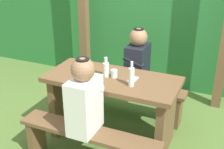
% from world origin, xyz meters
% --- Properties ---
extents(ground_plane, '(12.00, 12.00, 0.00)m').
position_xyz_m(ground_plane, '(0.00, 0.00, 0.00)').
color(ground_plane, '#506F31').
extents(hedge_backdrop, '(6.40, 1.01, 1.65)m').
position_xyz_m(hedge_backdrop, '(0.00, 2.02, 0.83)').
color(hedge_backdrop, '#277131').
rests_on(hedge_backdrop, ground_plane).
extents(pergola_post_left, '(0.12, 0.12, 2.24)m').
position_xyz_m(pergola_post_left, '(-1.00, 1.23, 1.12)').
color(pergola_post_left, brown).
rests_on(pergola_post_left, ground_plane).
extents(picnic_table, '(1.40, 0.64, 0.75)m').
position_xyz_m(picnic_table, '(0.00, 0.00, 0.51)').
color(picnic_table, brown).
rests_on(picnic_table, ground_plane).
extents(bench_near, '(1.40, 0.24, 0.43)m').
position_xyz_m(bench_near, '(0.00, -0.54, 0.31)').
color(bench_near, brown).
rests_on(bench_near, ground_plane).
extents(bench_far, '(1.40, 0.24, 0.43)m').
position_xyz_m(bench_far, '(0.00, 0.54, 0.31)').
color(bench_far, brown).
rests_on(bench_far, ground_plane).
extents(person_white_shirt, '(0.25, 0.35, 0.72)m').
position_xyz_m(person_white_shirt, '(-0.03, -0.54, 0.76)').
color(person_white_shirt, white).
rests_on(person_white_shirt, bench_near).
extents(person_black_coat, '(0.25, 0.35, 0.72)m').
position_xyz_m(person_black_coat, '(0.09, 0.54, 0.76)').
color(person_black_coat, black).
rests_on(person_black_coat, bench_far).
extents(drinking_glass, '(0.07, 0.07, 0.08)m').
position_xyz_m(drinking_glass, '(0.02, 0.01, 0.79)').
color(drinking_glass, silver).
rests_on(drinking_glass, picnic_table).
extents(bottle_left, '(0.07, 0.07, 0.21)m').
position_xyz_m(bottle_left, '(-0.07, 0.00, 0.84)').
color(bottle_left, silver).
rests_on(bottle_left, picnic_table).
extents(bottle_right, '(0.06, 0.06, 0.26)m').
position_xyz_m(bottle_right, '(0.25, -0.11, 0.86)').
color(bottle_right, silver).
rests_on(bottle_right, picnic_table).
extents(cell_phone, '(0.08, 0.14, 0.01)m').
position_xyz_m(cell_phone, '(0.22, 0.03, 0.76)').
color(cell_phone, silver).
rests_on(cell_phone, picnic_table).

